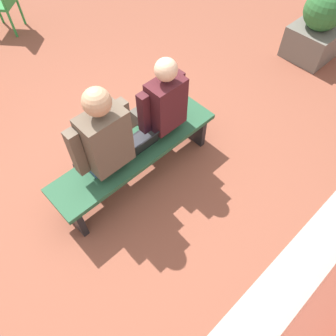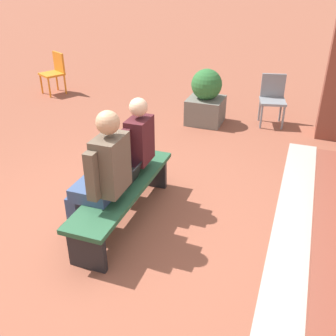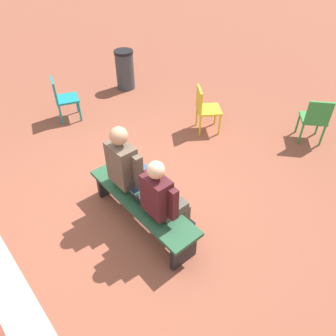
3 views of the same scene
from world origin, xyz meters
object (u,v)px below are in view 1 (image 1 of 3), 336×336
bench (136,155)px  planter (318,27)px  person_adult (100,143)px  person_student (159,108)px  laptop (141,143)px

bench → planter: size_ratio=1.91×
person_adult → planter: size_ratio=1.48×
person_adult → planter: (-3.43, 0.13, -0.30)m
person_student → person_adult: bearing=-0.5°
planter → person_adult: bearing=-2.2°
person_student → planter: (-2.76, 0.13, -0.26)m
person_adult → laptop: bearing=167.6°
person_adult → planter: person_adult is taller
person_adult → bench: bearing=167.1°
person_student → bench: bearing=9.9°
laptop → planter: bearing=179.0°
bench → person_student: 0.51m
bench → laptop: bearing=169.6°
planter → laptop: bearing=-1.0°
laptop → planter: size_ratio=0.34×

